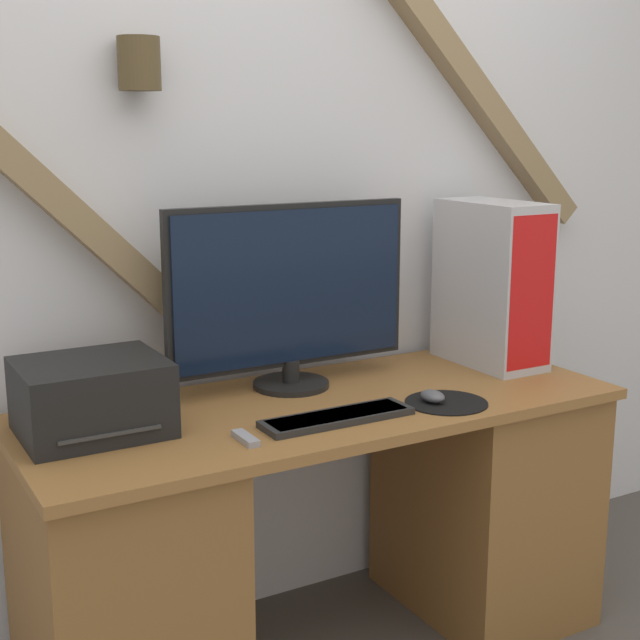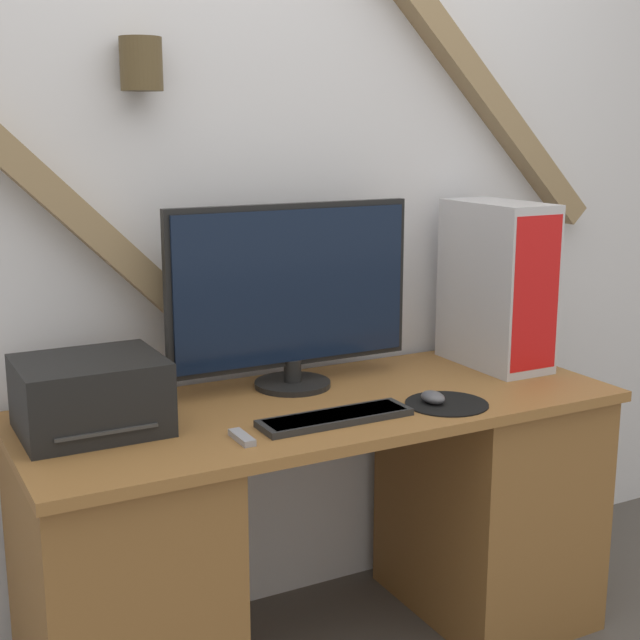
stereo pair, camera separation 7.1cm
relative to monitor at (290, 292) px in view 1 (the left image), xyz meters
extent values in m
cube|color=silver|center=(0.01, 0.21, 0.30)|extent=(6.40, 0.05, 2.70)
cube|color=olive|center=(0.72, 0.14, 0.63)|extent=(1.01, 0.08, 1.01)
cylinder|color=#4C3D23|center=(-0.38, 0.13, 0.63)|extent=(0.11, 0.11, 0.14)
cube|color=brown|center=(0.01, -0.18, -0.30)|extent=(1.67, 0.66, 0.03)
cube|color=brown|center=(-0.58, -0.18, -0.68)|extent=(0.47, 0.61, 0.74)
cube|color=brown|center=(0.60, -0.18, -0.68)|extent=(0.47, 0.61, 0.74)
cylinder|color=black|center=(0.00, 0.00, -0.27)|extent=(0.22, 0.22, 0.02)
cylinder|color=black|center=(0.00, 0.00, -0.23)|extent=(0.05, 0.05, 0.07)
cube|color=black|center=(0.00, 0.01, 0.02)|extent=(0.75, 0.03, 0.47)
cube|color=black|center=(0.00, -0.01, 0.02)|extent=(0.72, 0.01, 0.44)
cube|color=black|center=(-0.04, -0.33, -0.27)|extent=(0.41, 0.11, 0.02)
cube|color=#424242|center=(-0.04, -0.33, -0.27)|extent=(0.38, 0.10, 0.01)
cylinder|color=black|center=(0.30, -0.35, -0.28)|extent=(0.23, 0.23, 0.00)
ellipsoid|color=#4C4C51|center=(0.27, -0.34, -0.26)|extent=(0.06, 0.08, 0.03)
cube|color=#B2B2B7|center=(0.68, -0.08, -0.02)|extent=(0.19, 0.37, 0.52)
cube|color=red|center=(0.68, -0.26, -0.02)|extent=(0.17, 0.01, 0.47)
cube|color=black|center=(-0.61, -0.11, -0.19)|extent=(0.35, 0.30, 0.19)
cube|color=#333333|center=(-0.61, -0.20, -0.24)|extent=(0.25, 0.13, 0.01)
cube|color=gray|center=(-0.31, -0.36, -0.27)|extent=(0.03, 0.11, 0.02)
camera|label=1|loc=(-1.16, -2.22, 0.47)|focal=50.00mm
camera|label=2|loc=(-1.10, -2.26, 0.47)|focal=50.00mm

